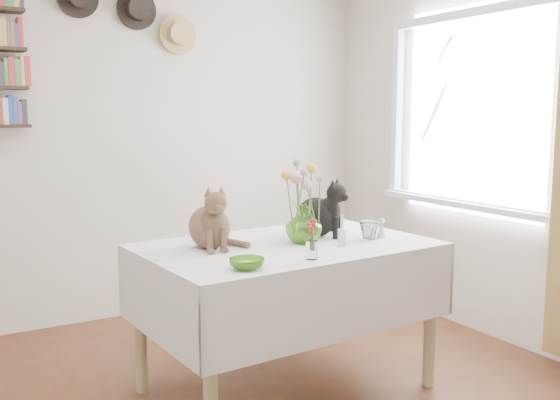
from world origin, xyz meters
TOP-DOWN VIEW (x-y plane):
  - room at (0.00, 0.00)m, footprint 4.08×4.58m
  - window at (1.97, 0.80)m, footprint 0.12×1.52m
  - dining_table at (0.40, 0.58)m, footprint 1.55×1.05m
  - tabby_cat at (0.01, 0.69)m, footprint 0.26×0.31m
  - black_cat at (0.65, 0.69)m, footprint 0.34×0.36m
  - flower_vase at (0.49, 0.55)m, footprint 0.25×0.25m
  - green_bowl at (-0.03, 0.20)m, footprint 0.18×0.18m
  - drinking_glass at (0.85, 0.46)m, footprint 0.11×0.11m
  - candlestick at (0.61, 0.38)m, footprint 0.05×0.05m
  - berry_jar at (0.32, 0.22)m, footprint 0.06×0.06m
  - porcelain_figurine at (0.94, 0.47)m, footprint 0.06×0.06m
  - flower_bouquet at (0.49, 0.56)m, footprint 0.17×0.13m
  - wall_hats at (0.12, 2.19)m, footprint 0.98×0.09m

SIDE VIEW (x-z plane):
  - dining_table at x=0.40m, z-range 0.20..1.00m
  - green_bowl at x=-0.03m, z-range 0.80..0.85m
  - porcelain_figurine at x=0.94m, z-range 0.79..0.90m
  - drinking_glass at x=0.85m, z-range 0.80..0.90m
  - candlestick at x=0.61m, z-range 0.77..0.93m
  - berry_jar at x=0.32m, z-range 0.79..1.01m
  - flower_vase at x=0.49m, z-range 0.80..1.00m
  - black_cat at x=0.65m, z-range 0.80..1.13m
  - tabby_cat at x=0.01m, z-range 0.80..1.13m
  - flower_bouquet at x=0.49m, z-range 0.94..1.33m
  - room at x=0.00m, z-range -0.04..2.54m
  - window at x=1.97m, z-range 0.74..2.06m
  - wall_hats at x=0.12m, z-range 1.93..2.41m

